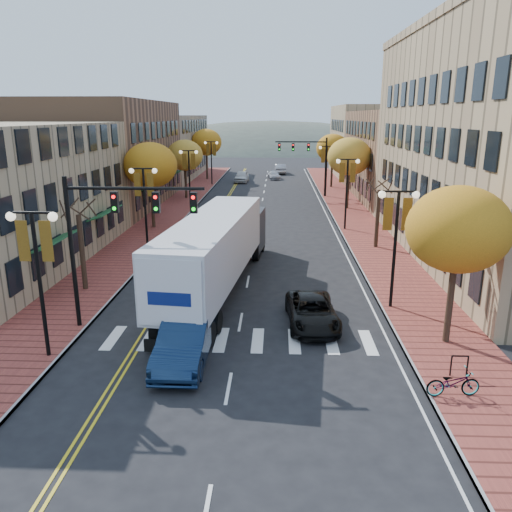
# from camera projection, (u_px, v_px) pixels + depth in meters

# --- Properties ---
(ground) EXTENTS (200.00, 200.00, 0.00)m
(ground) POSITION_uv_depth(u_px,v_px,m) (233.00, 362.00, 19.93)
(ground) COLOR black
(ground) RESTS_ON ground
(sidewalk_left) EXTENTS (4.00, 85.00, 0.15)m
(sidewalk_left) POSITION_uv_depth(u_px,v_px,m) (174.00, 210.00, 51.52)
(sidewalk_left) COLOR brown
(sidewalk_left) RESTS_ON ground
(sidewalk_right) EXTENTS (4.00, 85.00, 0.15)m
(sidewalk_right) POSITION_uv_depth(u_px,v_px,m) (349.00, 211.00, 50.79)
(sidewalk_right) COLOR brown
(sidewalk_right) RESTS_ON ground
(building_left_mid) EXTENTS (12.00, 24.00, 11.00)m
(building_left_mid) POSITION_uv_depth(u_px,v_px,m) (104.00, 154.00, 53.74)
(building_left_mid) COLOR brown
(building_left_mid) RESTS_ON ground
(building_left_far) EXTENTS (12.00, 26.00, 9.50)m
(building_left_far) POSITION_uv_depth(u_px,v_px,m) (158.00, 147.00, 77.98)
(building_left_far) COLOR #9E8966
(building_left_far) RESTS_ON ground
(building_right_mid) EXTENTS (15.00, 24.00, 10.00)m
(building_right_mid) POSITION_uv_depth(u_px,v_px,m) (422.00, 155.00, 58.20)
(building_right_mid) COLOR brown
(building_right_mid) RESTS_ON ground
(building_right_far) EXTENTS (15.00, 20.00, 11.00)m
(building_right_far) POSITION_uv_depth(u_px,v_px,m) (383.00, 141.00, 79.21)
(building_right_far) COLOR #9E8966
(building_right_far) RESTS_ON ground
(tree_left_a) EXTENTS (0.28, 0.28, 4.20)m
(tree_left_a) POSITION_uv_depth(u_px,v_px,m) (82.00, 252.00, 27.38)
(tree_left_a) COLOR #382619
(tree_left_a) RESTS_ON sidewalk_left
(tree_left_b) EXTENTS (4.48, 4.48, 7.21)m
(tree_left_b) POSITION_uv_depth(u_px,v_px,m) (150.00, 165.00, 41.89)
(tree_left_b) COLOR #382619
(tree_left_b) RESTS_ON sidewalk_left
(tree_left_c) EXTENTS (4.16, 4.16, 6.69)m
(tree_left_c) POSITION_uv_depth(u_px,v_px,m) (185.00, 155.00, 57.38)
(tree_left_c) COLOR #382619
(tree_left_c) RESTS_ON sidewalk_left
(tree_left_d) EXTENTS (4.61, 4.61, 7.42)m
(tree_left_d) POSITION_uv_depth(u_px,v_px,m) (206.00, 142.00, 74.54)
(tree_left_d) COLOR #382619
(tree_left_d) RESTS_ON sidewalk_left
(tree_right_a) EXTENTS (4.16, 4.16, 6.69)m
(tree_right_a) POSITION_uv_depth(u_px,v_px,m) (458.00, 230.00, 20.11)
(tree_right_a) COLOR #382619
(tree_right_a) RESTS_ON sidewalk_right
(tree_right_b) EXTENTS (0.28, 0.28, 4.20)m
(tree_right_b) POSITION_uv_depth(u_px,v_px,m) (377.00, 219.00, 36.26)
(tree_right_b) COLOR #382619
(tree_right_b) RESTS_ON sidewalk_right
(tree_right_c) EXTENTS (4.48, 4.48, 7.21)m
(tree_right_c) POSITION_uv_depth(u_px,v_px,m) (349.00, 157.00, 50.77)
(tree_right_c) COLOR #382619
(tree_right_c) RESTS_ON sidewalk_right
(tree_right_d) EXTENTS (4.35, 4.35, 7.00)m
(tree_right_d) POSITION_uv_depth(u_px,v_px,m) (333.00, 148.00, 66.20)
(tree_right_d) COLOR #382619
(tree_right_d) RESTS_ON sidewalk_right
(lamp_left_a) EXTENTS (1.96, 0.36, 6.05)m
(lamp_left_a) POSITION_uv_depth(u_px,v_px,m) (37.00, 257.00, 19.07)
(lamp_left_a) COLOR black
(lamp_left_a) RESTS_ON ground
(lamp_left_b) EXTENTS (1.96, 0.36, 6.05)m
(lamp_left_b) POSITION_uv_depth(u_px,v_px,m) (144.00, 193.00, 34.45)
(lamp_left_b) COLOR black
(lamp_left_b) RESTS_ON ground
(lamp_left_c) EXTENTS (1.96, 0.36, 6.05)m
(lamp_left_c) POSITION_uv_depth(u_px,v_px,m) (189.00, 167.00, 51.76)
(lamp_left_c) COLOR black
(lamp_left_c) RESTS_ON ground
(lamp_left_d) EXTENTS (1.96, 0.36, 6.05)m
(lamp_left_d) POSITION_uv_depth(u_px,v_px,m) (211.00, 154.00, 69.06)
(lamp_left_d) COLOR black
(lamp_left_d) RESTS_ON ground
(lamp_right_a) EXTENTS (1.96, 0.36, 6.05)m
(lamp_right_a) POSITION_uv_depth(u_px,v_px,m) (396.00, 226.00, 24.23)
(lamp_right_a) COLOR black
(lamp_right_a) RESTS_ON ground
(lamp_right_b) EXTENTS (1.96, 0.36, 6.05)m
(lamp_right_b) POSITION_uv_depth(u_px,v_px,m) (347.00, 180.00, 41.53)
(lamp_right_b) COLOR black
(lamp_right_b) RESTS_ON ground
(lamp_right_c) EXTENTS (1.96, 0.36, 6.05)m
(lamp_right_c) POSITION_uv_depth(u_px,v_px,m) (327.00, 161.00, 58.84)
(lamp_right_c) COLOR black
(lamp_right_c) RESTS_ON ground
(traffic_mast_near) EXTENTS (6.10, 0.35, 7.00)m
(traffic_mast_near) POSITION_uv_depth(u_px,v_px,m) (112.00, 224.00, 21.70)
(traffic_mast_near) COLOR black
(traffic_mast_near) RESTS_ON ground
(traffic_mast_far) EXTENTS (6.10, 0.34, 7.00)m
(traffic_mast_far) POSITION_uv_depth(u_px,v_px,m) (310.00, 156.00, 58.75)
(traffic_mast_far) COLOR black
(traffic_mast_far) RESTS_ON ground
(semi_truck) EXTENTS (4.74, 17.75, 4.39)m
(semi_truck) POSITION_uv_depth(u_px,v_px,m) (219.00, 246.00, 27.54)
(semi_truck) COLOR black
(semi_truck) RESTS_ON ground
(navy_sedan) EXTENTS (1.86, 5.27, 1.73)m
(navy_sedan) POSITION_uv_depth(u_px,v_px,m) (185.00, 341.00, 19.80)
(navy_sedan) COLOR #0E1E38
(navy_sedan) RESTS_ON ground
(black_suv) EXTENTS (2.51, 4.95, 1.34)m
(black_suv) POSITION_uv_depth(u_px,v_px,m) (312.00, 312.00, 23.25)
(black_suv) COLOR black
(black_suv) RESTS_ON ground
(car_far_white) EXTENTS (2.11, 4.86, 1.63)m
(car_far_white) POSITION_uv_depth(u_px,v_px,m) (242.00, 177.00, 73.22)
(car_far_white) COLOR silver
(car_far_white) RESTS_ON ground
(car_far_silver) EXTENTS (2.24, 4.33, 1.20)m
(car_far_silver) POSITION_uv_depth(u_px,v_px,m) (274.00, 175.00, 76.99)
(car_far_silver) COLOR #AAAAB2
(car_far_silver) RESTS_ON ground
(car_far_oncoming) EXTENTS (1.97, 4.97, 1.61)m
(car_far_oncoming) POSITION_uv_depth(u_px,v_px,m) (280.00, 169.00, 84.02)
(car_far_oncoming) COLOR #A09FA6
(car_far_oncoming) RESTS_ON ground
(bicycle) EXTENTS (1.93, 0.84, 0.98)m
(bicycle) POSITION_uv_depth(u_px,v_px,m) (453.00, 383.00, 17.13)
(bicycle) COLOR gray
(bicycle) RESTS_ON sidewalk_right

